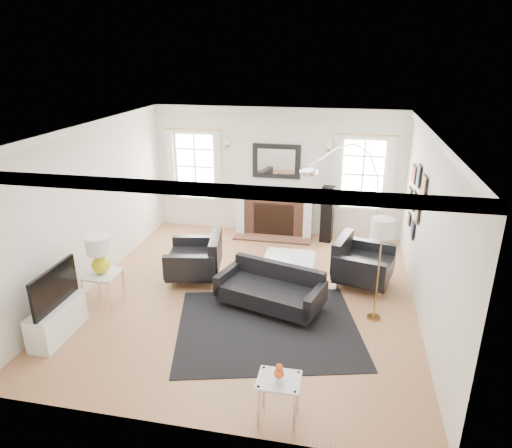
% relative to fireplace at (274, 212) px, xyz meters
% --- Properties ---
extents(floor, '(6.00, 6.00, 0.00)m').
position_rel_fireplace_xyz_m(floor, '(0.00, -2.79, -0.54)').
color(floor, '#9F6942').
rests_on(floor, ground).
extents(back_wall, '(5.50, 0.04, 2.80)m').
position_rel_fireplace_xyz_m(back_wall, '(0.00, 0.21, 0.86)').
color(back_wall, silver).
rests_on(back_wall, floor).
extents(front_wall, '(5.50, 0.04, 2.80)m').
position_rel_fireplace_xyz_m(front_wall, '(0.00, -5.79, 0.86)').
color(front_wall, silver).
rests_on(front_wall, floor).
extents(left_wall, '(0.04, 6.00, 2.80)m').
position_rel_fireplace_xyz_m(left_wall, '(-2.75, -2.79, 0.86)').
color(left_wall, silver).
rests_on(left_wall, floor).
extents(right_wall, '(0.04, 6.00, 2.80)m').
position_rel_fireplace_xyz_m(right_wall, '(2.75, -2.79, 0.86)').
color(right_wall, silver).
rests_on(right_wall, floor).
extents(ceiling, '(5.50, 6.00, 0.02)m').
position_rel_fireplace_xyz_m(ceiling, '(0.00, -2.79, 2.26)').
color(ceiling, white).
rests_on(ceiling, back_wall).
extents(crown_molding, '(5.50, 6.00, 0.12)m').
position_rel_fireplace_xyz_m(crown_molding, '(0.00, -2.79, 2.20)').
color(crown_molding, white).
rests_on(crown_molding, back_wall).
extents(fireplace, '(1.70, 0.69, 1.11)m').
position_rel_fireplace_xyz_m(fireplace, '(0.00, 0.00, 0.00)').
color(fireplace, white).
rests_on(fireplace, floor).
extents(mantel_mirror, '(1.05, 0.07, 0.75)m').
position_rel_fireplace_xyz_m(mantel_mirror, '(0.00, 0.16, 1.11)').
color(mantel_mirror, black).
rests_on(mantel_mirror, back_wall).
extents(window_left, '(1.24, 0.15, 1.62)m').
position_rel_fireplace_xyz_m(window_left, '(-1.85, 0.16, 0.92)').
color(window_left, white).
rests_on(window_left, back_wall).
extents(window_right, '(1.24, 0.15, 1.62)m').
position_rel_fireplace_xyz_m(window_right, '(1.85, 0.16, 0.92)').
color(window_right, white).
rests_on(window_right, back_wall).
extents(gallery_wall, '(0.04, 1.73, 1.29)m').
position_rel_fireplace_xyz_m(gallery_wall, '(2.72, -1.50, 0.99)').
color(gallery_wall, black).
rests_on(gallery_wall, right_wall).
extents(tv_unit, '(0.35, 1.00, 1.09)m').
position_rel_fireplace_xyz_m(tv_unit, '(-2.44, -4.49, -0.21)').
color(tv_unit, white).
rests_on(tv_unit, floor).
extents(area_rug, '(3.15, 2.82, 0.01)m').
position_rel_fireplace_xyz_m(area_rug, '(0.51, -3.70, -0.54)').
color(area_rug, black).
rests_on(area_rug, floor).
extents(sofa, '(1.83, 1.21, 0.55)m').
position_rel_fireplace_xyz_m(sofa, '(0.45, -3.08, -0.24)').
color(sofa, black).
rests_on(sofa, floor).
extents(armchair_left, '(1.08, 1.17, 0.69)m').
position_rel_fireplace_xyz_m(armchair_left, '(-1.01, -2.40, -0.16)').
color(armchair_left, black).
rests_on(armchair_left, floor).
extents(armchair_right, '(1.15, 1.23, 0.70)m').
position_rel_fireplace_xyz_m(armchair_right, '(1.85, -2.02, -0.15)').
color(armchair_right, black).
rests_on(armchair_right, floor).
extents(coffee_table, '(0.91, 0.91, 0.40)m').
position_rel_fireplace_xyz_m(coffee_table, '(0.60, -2.09, -0.17)').
color(coffee_table, silver).
rests_on(coffee_table, floor).
extents(side_table_left, '(0.53, 0.53, 0.59)m').
position_rel_fireplace_xyz_m(side_table_left, '(-2.20, -3.58, -0.06)').
color(side_table_left, silver).
rests_on(side_table_left, floor).
extents(nesting_table, '(0.48, 0.40, 0.52)m').
position_rel_fireplace_xyz_m(nesting_table, '(0.93, -5.44, -0.13)').
color(nesting_table, silver).
rests_on(nesting_table, floor).
extents(gourd_lamp, '(0.39, 0.39, 0.63)m').
position_rel_fireplace_xyz_m(gourd_lamp, '(-2.20, -3.58, 0.40)').
color(gourd_lamp, yellow).
rests_on(gourd_lamp, side_table_left).
extents(orange_vase, '(0.11, 0.11, 0.18)m').
position_rel_fireplace_xyz_m(orange_vase, '(0.93, -5.44, 0.08)').
color(orange_vase, '#DB4C1C').
rests_on(orange_vase, nesting_table).
extents(arc_floor_lamp, '(1.66, 1.54, 2.35)m').
position_rel_fireplace_xyz_m(arc_floor_lamp, '(1.51, -0.81, 0.73)').
color(arc_floor_lamp, silver).
rests_on(arc_floor_lamp, floor).
extents(stick_floor_lamp, '(0.33, 0.33, 1.65)m').
position_rel_fireplace_xyz_m(stick_floor_lamp, '(2.07, -3.13, 0.89)').
color(stick_floor_lamp, '#B5843F').
rests_on(stick_floor_lamp, floor).
extents(speaker_tower, '(0.28, 0.28, 1.23)m').
position_rel_fireplace_xyz_m(speaker_tower, '(1.17, -0.14, 0.07)').
color(speaker_tower, black).
rests_on(speaker_tower, floor).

